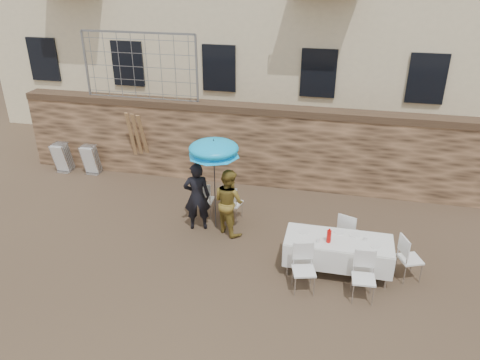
% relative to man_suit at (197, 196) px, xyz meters
% --- Properties ---
extents(ground, '(80.00, 80.00, 0.00)m').
position_rel_man_suit_xyz_m(ground, '(0.63, -2.28, -0.83)').
color(ground, brown).
rests_on(ground, ground).
extents(stone_wall, '(13.00, 0.50, 2.20)m').
position_rel_man_suit_xyz_m(stone_wall, '(0.63, 2.72, 0.27)').
color(stone_wall, brown).
rests_on(stone_wall, ground).
extents(chain_link_fence, '(3.20, 0.06, 1.80)m').
position_rel_man_suit_xyz_m(chain_link_fence, '(-2.37, 2.72, 2.27)').
color(chain_link_fence, gray).
rests_on(chain_link_fence, stone_wall).
extents(man_suit, '(0.69, 0.55, 1.66)m').
position_rel_man_suit_xyz_m(man_suit, '(0.00, 0.00, 0.00)').
color(man_suit, black).
rests_on(man_suit, ground).
extents(woman_dress, '(0.97, 0.93, 1.57)m').
position_rel_man_suit_xyz_m(woman_dress, '(0.75, 0.00, -0.04)').
color(woman_dress, '#B49137').
rests_on(woman_dress, ground).
extents(umbrella, '(1.16, 1.16, 2.06)m').
position_rel_man_suit_xyz_m(umbrella, '(0.40, 0.10, 1.12)').
color(umbrella, '#3F3F44').
rests_on(umbrella, ground).
extents(couple_chair_left, '(0.51, 0.51, 0.96)m').
position_rel_man_suit_xyz_m(couple_chair_left, '(0.00, 0.55, -0.35)').
color(couple_chair_left, white).
rests_on(couple_chair_left, ground).
extents(couple_chair_right, '(0.56, 0.56, 0.96)m').
position_rel_man_suit_xyz_m(couple_chair_right, '(0.70, 0.55, -0.35)').
color(couple_chair_right, white).
rests_on(couple_chair_right, ground).
extents(banquet_table, '(2.10, 0.85, 0.78)m').
position_rel_man_suit_xyz_m(banquet_table, '(3.25, -1.00, -0.10)').
color(banquet_table, white).
rests_on(banquet_table, ground).
extents(soda_bottle, '(0.09, 0.09, 0.26)m').
position_rel_man_suit_xyz_m(soda_bottle, '(3.05, -1.15, 0.07)').
color(soda_bottle, red).
rests_on(soda_bottle, banquet_table).
extents(table_chair_front_left, '(0.59, 0.59, 0.96)m').
position_rel_man_suit_xyz_m(table_chair_front_left, '(2.65, -1.75, -0.35)').
color(table_chair_front_left, white).
rests_on(table_chair_front_left, ground).
extents(table_chair_front_right, '(0.51, 0.51, 0.96)m').
position_rel_man_suit_xyz_m(table_chair_front_right, '(3.75, -1.75, -0.35)').
color(table_chair_front_right, white).
rests_on(table_chair_front_right, ground).
extents(table_chair_back, '(0.62, 0.62, 0.96)m').
position_rel_man_suit_xyz_m(table_chair_back, '(3.45, -0.20, -0.35)').
color(table_chair_back, white).
rests_on(table_chair_back, ground).
extents(table_chair_side, '(0.62, 0.62, 0.96)m').
position_rel_man_suit_xyz_m(table_chair_side, '(4.65, -0.90, -0.35)').
color(table_chair_side, white).
rests_on(table_chair_side, ground).
extents(chair_stack_left, '(0.46, 0.47, 0.92)m').
position_rel_man_suit_xyz_m(chair_stack_left, '(-4.84, 2.32, -0.37)').
color(chair_stack_left, white).
rests_on(chair_stack_left, ground).
extents(chair_stack_right, '(0.46, 0.40, 0.92)m').
position_rel_man_suit_xyz_m(chair_stack_right, '(-3.94, 2.32, -0.37)').
color(chair_stack_right, white).
rests_on(chair_stack_right, ground).
extents(wood_planks, '(0.70, 0.20, 2.00)m').
position_rel_man_suit_xyz_m(wood_planks, '(-2.34, 2.39, 0.17)').
color(wood_planks, '#A37749').
rests_on(wood_planks, ground).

